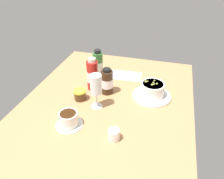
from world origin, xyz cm
name	(u,v)px	position (x,y,z in cm)	size (l,w,h in cm)	color
ground_plane	(107,105)	(0.00, 0.00, -1.50)	(110.00, 84.00, 3.00)	#B27F51
porridge_bowl	(152,91)	(11.31, -20.98, 3.81)	(19.76, 19.76, 8.91)	white
cutlery_setting	(125,75)	(29.43, -2.57, 0.26)	(12.46, 19.52, 0.90)	white
coffee_cup	(69,119)	(-19.99, 11.05, 3.21)	(12.24, 12.02, 6.62)	white
creamer_jug	(114,135)	(-22.81, -10.00, 2.47)	(5.14, 5.37, 5.38)	white
wine_glass	(96,86)	(-4.07, 3.77, 11.85)	(5.60, 5.60, 17.56)	white
jam_jar	(80,95)	(-0.67, 13.94, 2.68)	(6.26, 6.26, 5.28)	#4B3117
sauce_bottle_green	(98,66)	(22.32, 11.95, 8.23)	(5.82, 5.82, 17.90)	#337233
sauce_bottle_brown	(107,82)	(8.98, 2.55, 6.61)	(6.41, 6.41, 14.33)	#382314
sauce_bottle_red	(93,75)	(10.86, 11.11, 8.32)	(6.19, 6.19, 18.11)	#B21E19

